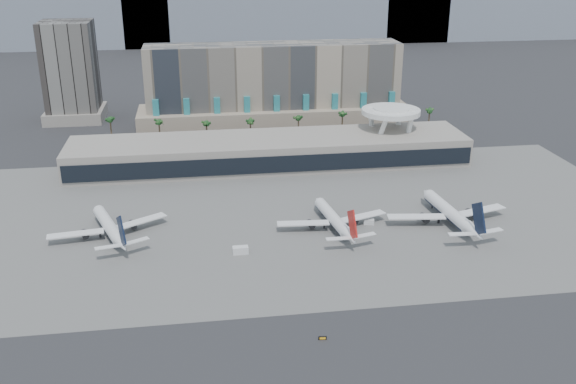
{
  "coord_description": "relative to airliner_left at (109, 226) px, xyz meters",
  "views": [
    {
      "loc": [
        -30.47,
        -151.61,
        90.76
      ],
      "look_at": [
        -2.3,
        40.0,
        14.53
      ],
      "focal_mm": 40.0,
      "sensor_mm": 36.0,
      "label": 1
    }
  ],
  "objects": [
    {
      "name": "ground",
      "position": [
        60.54,
        -45.71,
        -3.54
      ],
      "size": [
        900.0,
        900.0,
        0.0
      ],
      "primitive_type": "plane",
      "color": "#232326",
      "rests_on": "ground"
    },
    {
      "name": "apron_pad",
      "position": [
        60.54,
        9.29,
        -3.51
      ],
      "size": [
        260.0,
        130.0,
        0.06
      ],
      "primitive_type": "cube",
      "color": "#5B5B59",
      "rests_on": "ground"
    },
    {
      "name": "mountain_ridge",
      "position": [
        88.41,
        424.29,
        26.35
      ],
      "size": [
        680.0,
        60.0,
        70.0
      ],
      "color": "gray",
      "rests_on": "ground"
    },
    {
      "name": "hotel",
      "position": [
        70.54,
        128.7,
        13.26
      ],
      "size": [
        140.0,
        30.0,
        42.0
      ],
      "color": "tan",
      "rests_on": "ground"
    },
    {
      "name": "office_tower",
      "position": [
        -34.46,
        154.29,
        19.39
      ],
      "size": [
        30.0,
        30.0,
        52.0
      ],
      "color": "black",
      "rests_on": "ground"
    },
    {
      "name": "terminal",
      "position": [
        60.54,
        64.13,
        2.97
      ],
      "size": [
        170.0,
        32.5,
        14.5
      ],
      "color": "#A1998E",
      "rests_on": "ground"
    },
    {
      "name": "saucer_structure",
      "position": [
        115.54,
        70.29,
        14.91
      ],
      "size": [
        26.0,
        26.0,
        21.89
      ],
      "color": "white",
      "rests_on": "ground"
    },
    {
      "name": "palm_row",
      "position": [
        67.54,
        99.29,
        6.95
      ],
      "size": [
        157.8,
        2.8,
        13.1
      ],
      "color": "brown",
      "rests_on": "ground"
    },
    {
      "name": "airliner_left",
      "position": [
        0.0,
        0.0,
        0.0
      ],
      "size": [
        37.73,
        38.98,
        14.05
      ],
      "rotation": [
        0.0,
        0.0,
        0.35
      ],
      "color": "white",
      "rests_on": "ground"
    },
    {
      "name": "airliner_centre",
      "position": [
        73.98,
        -4.63,
        -0.05
      ],
      "size": [
        38.62,
        39.98,
        13.83
      ],
      "rotation": [
        0.0,
        0.0,
        0.13
      ],
      "color": "white",
      "rests_on": "ground"
    },
    {
      "name": "airliner_right",
      "position": [
        114.16,
        -6.21,
        0.38
      ],
      "size": [
        43.63,
        45.05,
        15.55
      ],
      "rotation": [
        0.0,
        0.0,
        0.08
      ],
      "color": "white",
      "rests_on": "ground"
    },
    {
      "name": "service_vehicle_a",
      "position": [
        41.4,
        -18.81,
        -2.36
      ],
      "size": [
        4.87,
        2.42,
        2.37
      ],
      "primitive_type": "cube",
      "rotation": [
        0.0,
        0.0,
        0.01
      ],
      "color": "silver",
      "rests_on": "ground"
    },
    {
      "name": "service_vehicle_b",
      "position": [
        86.65,
        -3.06,
        -2.64
      ],
      "size": [
        3.89,
        2.76,
        1.81
      ],
      "primitive_type": "cube",
      "rotation": [
        0.0,
        0.0,
        -0.23
      ],
      "color": "silver",
      "rests_on": "ground"
    },
    {
      "name": "taxiway_sign",
      "position": [
        57.62,
        -67.76,
        -3.09
      ],
      "size": [
        2.05,
        0.46,
        0.92
      ],
      "rotation": [
        0.0,
        0.0,
        -0.07
      ],
      "color": "black",
      "rests_on": "ground"
    }
  ]
}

